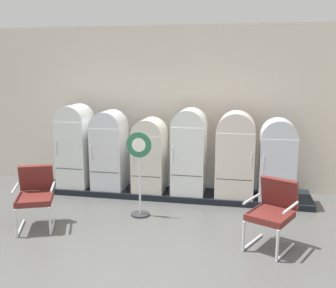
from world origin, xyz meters
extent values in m
cube|color=#4E4E4C|center=(0.00, 0.00, -0.03)|extent=(12.00, 10.00, 0.05)
cube|color=silver|center=(0.00, 3.66, 1.64)|extent=(11.76, 0.12, 3.29)
cube|color=#47443F|center=(0.00, 3.66, 2.94)|extent=(11.76, 0.07, 0.06)
cube|color=black|center=(0.00, 3.02, 0.06)|extent=(5.23, 0.95, 0.11)
cube|color=white|center=(-1.97, 2.92, 0.78)|extent=(0.60, 0.66, 1.34)
cylinder|color=white|center=(-1.97, 2.92, 1.45)|extent=(0.60, 0.64, 0.60)
cube|color=#383838|center=(-1.97, 2.59, 0.54)|extent=(0.55, 0.01, 0.01)
cylinder|color=silver|center=(-2.21, 2.57, 0.94)|extent=(0.02, 0.02, 0.28)
cube|color=silver|center=(-1.25, 2.89, 0.73)|extent=(0.61, 0.60, 1.23)
cylinder|color=silver|center=(-1.25, 2.89, 1.34)|extent=(0.61, 0.59, 0.61)
cube|color=#383838|center=(-1.25, 2.59, 0.51)|extent=(0.57, 0.01, 0.01)
cylinder|color=silver|center=(-1.49, 2.57, 0.88)|extent=(0.02, 0.02, 0.28)
cube|color=silver|center=(-0.43, 2.89, 0.67)|extent=(0.60, 0.61, 1.11)
cylinder|color=silver|center=(-0.43, 2.89, 1.22)|extent=(0.60, 0.59, 0.60)
cube|color=#383838|center=(-0.43, 2.59, 0.47)|extent=(0.55, 0.01, 0.01)
cylinder|color=silver|center=(-0.67, 2.57, 0.80)|extent=(0.02, 0.02, 0.28)
cube|color=white|center=(0.33, 2.91, 0.76)|extent=(0.62, 0.64, 1.30)
cylinder|color=white|center=(0.33, 2.91, 1.41)|extent=(0.62, 0.62, 0.62)
cube|color=#383838|center=(0.33, 2.59, 0.53)|extent=(0.57, 0.01, 0.01)
cylinder|color=silver|center=(0.08, 2.57, 0.92)|extent=(0.02, 0.02, 0.28)
cube|color=silver|center=(1.19, 2.92, 0.72)|extent=(0.70, 0.67, 1.22)
cylinder|color=silver|center=(1.19, 2.92, 1.33)|extent=(0.70, 0.65, 0.70)
cube|color=#383838|center=(1.19, 2.59, 0.50)|extent=(0.64, 0.01, 0.01)
cylinder|color=silver|center=(1.48, 2.57, 0.87)|extent=(0.02, 0.02, 0.28)
cube|color=white|center=(1.95, 2.88, 0.69)|extent=(0.63, 0.59, 1.15)
cylinder|color=white|center=(1.95, 2.88, 1.26)|extent=(0.63, 0.58, 0.63)
cube|color=#383838|center=(1.95, 2.59, 0.48)|extent=(0.58, 0.01, 0.01)
cylinder|color=silver|center=(1.69, 2.57, 0.82)|extent=(0.02, 0.02, 0.28)
cylinder|color=silver|center=(-2.03, 0.92, 0.02)|extent=(0.27, 0.59, 0.04)
cylinder|color=silver|center=(-1.92, 0.65, 0.23)|extent=(0.05, 0.05, 0.42)
cylinder|color=silver|center=(-1.58, 1.10, 0.02)|extent=(0.27, 0.59, 0.04)
cylinder|color=silver|center=(-1.47, 0.83, 0.23)|extent=(0.05, 0.05, 0.42)
cube|color=maroon|center=(-1.81, 1.01, 0.48)|extent=(0.70, 0.72, 0.09)
cube|color=maroon|center=(-1.92, 1.29, 0.74)|extent=(0.55, 0.34, 0.43)
cylinder|color=silver|center=(-2.07, 0.91, 0.67)|extent=(0.22, 0.49, 0.04)
cylinder|color=silver|center=(-1.55, 1.12, 0.67)|extent=(0.22, 0.49, 0.04)
cylinder|color=silver|center=(1.52, 1.12, 0.02)|extent=(0.31, 0.57, 0.04)
cylinder|color=silver|center=(1.39, 0.86, 0.23)|extent=(0.05, 0.05, 0.42)
cylinder|color=silver|center=(1.95, 0.90, 0.02)|extent=(0.31, 0.57, 0.04)
cylinder|color=silver|center=(1.82, 0.64, 0.23)|extent=(0.05, 0.05, 0.42)
cube|color=maroon|center=(1.73, 1.01, 0.48)|extent=(0.72, 0.74, 0.09)
cube|color=maroon|center=(1.86, 1.27, 0.74)|extent=(0.54, 0.38, 0.43)
cylinder|color=silver|center=(1.48, 1.13, 0.67)|extent=(0.26, 0.47, 0.04)
cylinder|color=silver|center=(1.98, 0.88, 0.67)|extent=(0.26, 0.47, 0.04)
cylinder|color=#2D2D30|center=(-0.35, 1.85, 0.01)|extent=(0.32, 0.32, 0.03)
cylinder|color=silver|center=(-0.35, 1.85, 0.63)|extent=(0.04, 0.04, 1.20)
cylinder|color=#286546|center=(-0.35, 1.83, 1.23)|extent=(0.42, 0.02, 0.42)
cylinder|color=white|center=(-0.35, 1.81, 1.23)|extent=(0.23, 0.00, 0.23)
camera|label=1|loc=(1.34, -4.26, 2.53)|focal=41.96mm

